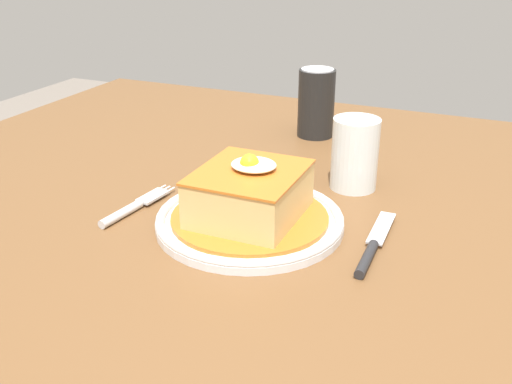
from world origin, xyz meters
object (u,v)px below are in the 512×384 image
object	(u,v)px
main_plate	(250,220)
drinking_glass	(354,159)
soda_can	(316,103)
fork	(132,208)
knife	(371,249)

from	to	relation	value
main_plate	drinking_glass	size ratio (longest dim) A/B	2.29
soda_can	drinking_glass	distance (m)	0.24
main_plate	fork	size ratio (longest dim) A/B	1.70
fork	drinking_glass	world-z (taller)	drinking_glass
soda_can	drinking_glass	world-z (taller)	soda_can
soda_can	drinking_glass	xyz separation A→B (m)	(0.13, -0.21, -0.02)
fork	knife	bearing A→B (deg)	3.18
knife	soda_can	bearing A→B (deg)	117.04
main_plate	drinking_glass	world-z (taller)	drinking_glass
knife	soda_can	xyz separation A→B (m)	(-0.20, 0.39, 0.06)
fork	soda_can	bearing A→B (deg)	72.92
drinking_glass	soda_can	bearing A→B (deg)	121.68
soda_can	main_plate	bearing A→B (deg)	-84.26
soda_can	drinking_glass	bearing A→B (deg)	-58.32
main_plate	fork	distance (m)	0.16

